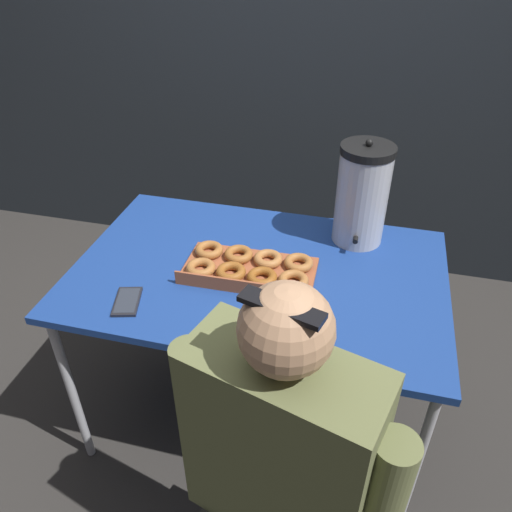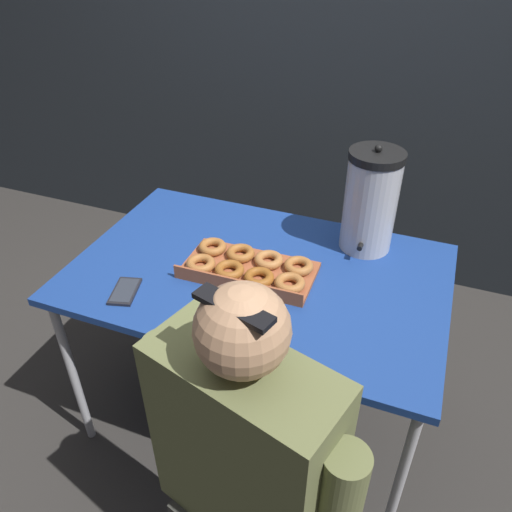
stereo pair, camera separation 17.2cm
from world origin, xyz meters
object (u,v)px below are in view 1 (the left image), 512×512
at_px(donut_box, 249,268).
at_px(cell_phone, 127,301).
at_px(coffee_urn, 362,195).
at_px(person_seated, 279,486).

xyz_separation_m(donut_box, cell_phone, (-0.34, -0.25, -0.02)).
distance_m(coffee_urn, person_seated, 1.03).
xyz_separation_m(coffee_urn, cell_phone, (-0.69, -0.56, -0.19)).
distance_m(donut_box, coffee_urn, 0.49).
height_order(donut_box, person_seated, person_seated).
bearing_deg(donut_box, coffee_urn, 41.27).
xyz_separation_m(donut_box, coffee_urn, (0.34, 0.31, 0.17)).
height_order(cell_phone, person_seated, person_seated).
distance_m(donut_box, person_seated, 0.71).
bearing_deg(person_seated, cell_phone, -17.44).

